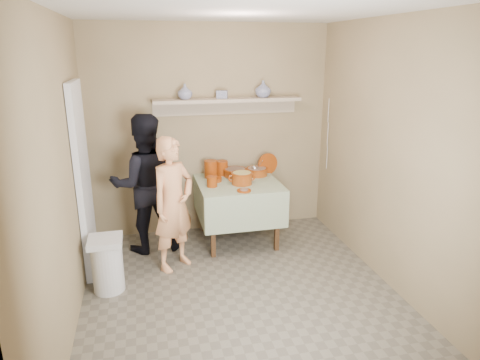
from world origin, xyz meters
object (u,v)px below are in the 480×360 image
object	(u,v)px
serving_table	(238,191)
person_cook	(173,204)
person_helper	(145,184)
trash_bin	(107,264)
cazuela_rice	(242,177)

from	to	relation	value
serving_table	person_cook	bearing A→B (deg)	-148.23
person_helper	trash_bin	size ratio (longest dim) A/B	2.89
trash_bin	person_cook	bearing A→B (deg)	26.39
serving_table	person_helper	bearing A→B (deg)	179.34
person_cook	trash_bin	distance (m)	0.89
person_helper	cazuela_rice	xyz separation A→B (m)	(1.12, -0.11, 0.04)
cazuela_rice	trash_bin	world-z (taller)	cazuela_rice
cazuela_rice	trash_bin	bearing A→B (deg)	-153.80
person_helper	person_cook	bearing A→B (deg)	112.58
person_helper	trash_bin	world-z (taller)	person_helper
person_cook	serving_table	world-z (taller)	person_cook
serving_table	cazuela_rice	distance (m)	0.23
person_cook	person_helper	distance (m)	0.59
person_cook	cazuela_rice	xyz separation A→B (m)	(0.84, 0.41, 0.12)
trash_bin	serving_table	bearing A→B (deg)	29.38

